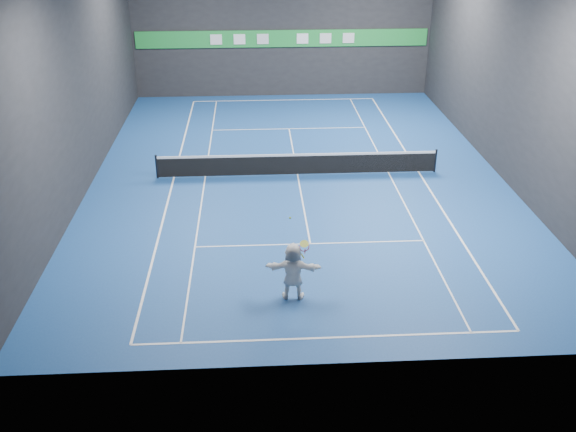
{
  "coord_description": "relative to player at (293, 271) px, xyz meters",
  "views": [
    {
      "loc": [
        -1.97,
        -26.42,
        11.09
      ],
      "look_at": [
        -0.84,
        -7.14,
        1.5
      ],
      "focal_mm": 40.0,
      "sensor_mm": 36.0,
      "label": 1
    }
  ],
  "objects": [
    {
      "name": "tennis_ball",
      "position": [
        -0.08,
        0.24,
        1.7
      ],
      "size": [
        0.06,
        0.06,
        0.06
      ],
      "primitive_type": "sphere",
      "color": "#BFDB24",
      "rests_on": "player"
    },
    {
      "name": "sideline_singles_left",
      "position": [
        -3.27,
        9.77,
        -0.93
      ],
      "size": [
        0.06,
        23.78,
        0.01
      ],
      "primitive_type": "cube",
      "color": "white",
      "rests_on": "ground"
    },
    {
      "name": "wall_front",
      "position": [
        0.84,
        -3.23,
        3.57
      ],
      "size": [
        18.0,
        0.1,
        9.0
      ],
      "primitive_type": "cube",
      "color": "black",
      "rests_on": "ground"
    },
    {
      "name": "center_service_line",
      "position": [
        0.84,
        9.77,
        -0.93
      ],
      "size": [
        0.06,
        12.8,
        0.01
      ],
      "primitive_type": "cube",
      "color": "white",
      "rests_on": "ground"
    },
    {
      "name": "baseline_near",
      "position": [
        0.84,
        -2.12,
        -0.93
      ],
      "size": [
        10.98,
        0.08,
        0.01
      ],
      "primitive_type": "cube",
      "color": "white",
      "rests_on": "ground"
    },
    {
      "name": "sponsor_banner",
      "position": [
        0.84,
        22.71,
        2.57
      ],
      "size": [
        17.64,
        0.11,
        1.0
      ],
      "color": "green",
      "rests_on": "wall_back"
    },
    {
      "name": "ground",
      "position": [
        0.84,
        9.77,
        -0.93
      ],
      "size": [
        26.0,
        26.0,
        0.0
      ],
      "primitive_type": "plane",
      "color": "navy",
      "rests_on": "ground"
    },
    {
      "name": "sideline_singles_right",
      "position": [
        4.95,
        9.77,
        -0.93
      ],
      "size": [
        0.06,
        23.78,
        0.01
      ],
      "primitive_type": "cube",
      "color": "white",
      "rests_on": "ground"
    },
    {
      "name": "service_line_near",
      "position": [
        0.84,
        3.37,
        -0.93
      ],
      "size": [
        8.23,
        0.06,
        0.01
      ],
      "primitive_type": "cube",
      "color": "white",
      "rests_on": "ground"
    },
    {
      "name": "tennis_racket",
      "position": [
        0.34,
        0.05,
        0.77
      ],
      "size": [
        0.42,
        0.37,
        0.63
      ],
      "color": "red",
      "rests_on": "player"
    },
    {
      "name": "baseline_far",
      "position": [
        0.84,
        21.66,
        -0.93
      ],
      "size": [
        10.98,
        0.08,
        0.01
      ],
      "primitive_type": "cube",
      "color": "white",
      "rests_on": "ground"
    },
    {
      "name": "sideline_doubles_right",
      "position": [
        6.33,
        9.77,
        -0.93
      ],
      "size": [
        0.08,
        23.78,
        0.01
      ],
      "primitive_type": "cube",
      "color": "white",
      "rests_on": "ground"
    },
    {
      "name": "sideline_doubles_left",
      "position": [
        -4.65,
        9.77,
        -0.93
      ],
      "size": [
        0.08,
        23.78,
        0.01
      ],
      "primitive_type": "cube",
      "color": "white",
      "rests_on": "ground"
    },
    {
      "name": "tennis_net",
      "position": [
        0.84,
        9.77,
        -0.39
      ],
      "size": [
        12.5,
        0.1,
        1.07
      ],
      "color": "black",
      "rests_on": "ground"
    },
    {
      "name": "wall_right",
      "position": [
        9.84,
        9.77,
        3.57
      ],
      "size": [
        0.1,
        26.0,
        9.0
      ],
      "primitive_type": "cube",
      "color": "black",
      "rests_on": "ground"
    },
    {
      "name": "service_line_far",
      "position": [
        0.84,
        16.17,
        -0.93
      ],
      "size": [
        8.23,
        0.06,
        0.01
      ],
      "primitive_type": "cube",
      "color": "white",
      "rests_on": "ground"
    },
    {
      "name": "player",
      "position": [
        0.0,
        0.0,
        0.0
      ],
      "size": [
        1.78,
        0.74,
        1.86
      ],
      "primitive_type": "imported",
      "rotation": [
        0.0,
        0.0,
        3.03
      ],
      "color": "white",
      "rests_on": "ground"
    },
    {
      "name": "wall_left",
      "position": [
        -8.16,
        9.77,
        3.57
      ],
      "size": [
        0.1,
        26.0,
        9.0
      ],
      "primitive_type": "cube",
      "color": "black",
      "rests_on": "ground"
    },
    {
      "name": "wall_back",
      "position": [
        0.84,
        22.77,
        3.57
      ],
      "size": [
        18.0,
        0.1,
        9.0
      ],
      "primitive_type": "cube",
      "color": "black",
      "rests_on": "ground"
    }
  ]
}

